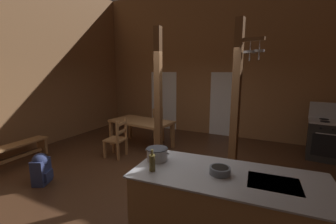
% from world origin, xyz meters
% --- Properties ---
extents(ground_plane, '(8.61, 8.09, 0.10)m').
position_xyz_m(ground_plane, '(0.00, 0.00, -0.05)').
color(ground_plane, '#422819').
extents(wall_back, '(8.61, 0.14, 4.67)m').
position_xyz_m(wall_back, '(0.00, 3.72, 2.33)').
color(wall_back, '#93663F').
rests_on(wall_back, ground_plane).
extents(wall_left, '(0.14, 8.09, 4.67)m').
position_xyz_m(wall_left, '(-3.98, 0.00, 2.33)').
color(wall_left, '#93663F').
rests_on(wall_left, ground_plane).
extents(glazed_door_back_left, '(1.00, 0.01, 2.05)m').
position_xyz_m(glazed_door_back_left, '(-1.76, 3.64, 1.02)').
color(glazed_door_back_left, white).
rests_on(glazed_door_back_left, ground_plane).
extents(glazed_panel_back_right, '(0.84, 0.01, 2.05)m').
position_xyz_m(glazed_panel_back_right, '(0.39, 3.64, 1.02)').
color(glazed_panel_back_right, white).
rests_on(glazed_panel_back_right, ground_plane).
extents(kitchen_island, '(2.22, 1.11, 0.93)m').
position_xyz_m(kitchen_island, '(1.48, -1.07, 0.47)').
color(kitchen_island, '#9E7044').
rests_on(kitchen_island, ground_plane).
extents(stove_range, '(1.21, 0.91, 1.32)m').
position_xyz_m(stove_range, '(3.23, 2.76, 0.48)').
color(stove_range, '#242424').
rests_on(stove_range, ground_plane).
extents(support_post_with_pot_rack, '(0.52, 0.25, 3.02)m').
position_xyz_m(support_post_with_pot_rack, '(1.25, 0.77, 1.59)').
color(support_post_with_pot_rack, brown).
rests_on(support_post_with_pot_rack, ground_plane).
extents(support_post_center, '(0.14, 0.14, 3.02)m').
position_xyz_m(support_post_center, '(-0.45, 0.83, 1.51)').
color(support_post_center, brown).
rests_on(support_post_center, ground_plane).
extents(dining_table, '(1.80, 1.11, 0.74)m').
position_xyz_m(dining_table, '(-1.39, 1.57, 0.65)').
color(dining_table, '#9E7044').
rests_on(dining_table, ground_plane).
extents(ladderback_chair_near_window, '(0.48, 0.48, 0.95)m').
position_xyz_m(ladderback_chair_near_window, '(-1.51, 0.66, 0.45)').
color(ladderback_chair_near_window, '#9E7044').
rests_on(ladderback_chair_near_window, ground_plane).
extents(ladderback_chair_by_post, '(0.53, 0.53, 0.95)m').
position_xyz_m(ladderback_chair_by_post, '(-1.26, 2.48, 0.45)').
color(ladderback_chair_by_post, '#9E7044').
rests_on(ladderback_chair_by_post, ground_plane).
extents(bench_along_left_wall, '(0.44, 1.65, 0.44)m').
position_xyz_m(bench_along_left_wall, '(-3.36, -0.77, 0.31)').
color(bench_along_left_wall, '#9E7044').
rests_on(bench_along_left_wall, ground_plane).
extents(backpack, '(0.37, 0.38, 0.60)m').
position_xyz_m(backpack, '(-1.92, -1.04, 0.31)').
color(backpack, navy).
rests_on(backpack, ground_plane).
extents(stockpot_on_counter, '(0.35, 0.28, 0.16)m').
position_xyz_m(stockpot_on_counter, '(0.56, -1.05, 1.02)').
color(stockpot_on_counter, '#A8AAB2').
rests_on(stockpot_on_counter, kitchen_island).
extents(mixing_bowl_on_counter, '(0.23, 0.23, 0.08)m').
position_xyz_m(mixing_bowl_on_counter, '(1.39, -1.09, 0.98)').
color(mixing_bowl_on_counter, slate).
rests_on(mixing_bowl_on_counter, kitchen_island).
extents(bottle_tall_on_counter, '(0.07, 0.07, 0.26)m').
position_xyz_m(bottle_tall_on_counter, '(0.66, -1.35, 1.04)').
color(bottle_tall_on_counter, brown).
rests_on(bottle_tall_on_counter, kitchen_island).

